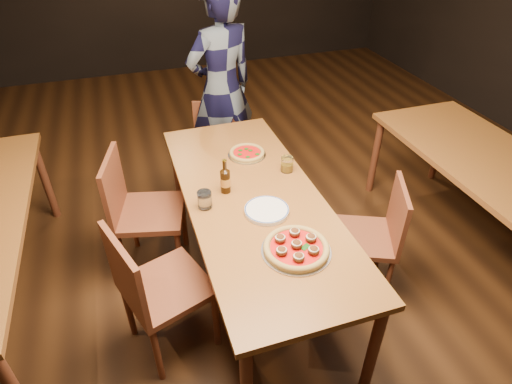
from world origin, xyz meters
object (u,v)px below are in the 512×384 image
object	(u,v)px
pizza_meatball	(296,248)
amber_glass	(287,164)
table_main	(253,206)
chair_main_sw	(150,212)
chair_main_nw	(167,286)
plate_stack	(267,211)
beer_bottle	(225,181)
water_glass	(205,200)
table_right	(499,175)
diner	(222,89)
chair_end	(213,150)
pizza_margherita	(247,153)
chair_main_e	(363,236)

from	to	relation	value
pizza_meatball	amber_glass	bearing A→B (deg)	72.05
table_main	chair_main_sw	bearing A→B (deg)	146.05
chair_main_nw	plate_stack	bearing A→B (deg)	-98.36
chair_main_nw	beer_bottle	xyz separation A→B (m)	(0.46, 0.39, 0.36)
beer_bottle	chair_main_nw	bearing A→B (deg)	-139.50
chair_main_sw	water_glass	bearing A→B (deg)	-129.00
table_main	chair_main_nw	distance (m)	0.70
table_right	beer_bottle	size ratio (longest dim) A/B	9.02
chair_main_nw	amber_glass	xyz separation A→B (m)	(0.90, 0.49, 0.33)
table_main	plate_stack	xyz separation A→B (m)	(0.03, -0.17, 0.08)
chair_main_sw	chair_main_nw	bearing A→B (deg)	-165.09
chair_main_sw	diner	xyz separation A→B (m)	(0.78, 0.99, 0.40)
water_glass	diner	world-z (taller)	diner
amber_glass	diner	xyz separation A→B (m)	(-0.13, 1.20, 0.07)
chair_end	pizza_margherita	xyz separation A→B (m)	(0.08, -0.74, 0.36)
table_right	diner	world-z (taller)	diner
chair_end	pizza_margherita	size ratio (longest dim) A/B	3.06
chair_end	amber_glass	xyz separation A→B (m)	(0.28, -1.01, 0.40)
chair_main_nw	diner	xyz separation A→B (m)	(0.77, 1.69, 0.40)
chair_main_sw	amber_glass	world-z (taller)	chair_main_sw
table_right	chair_main_nw	world-z (taller)	chair_main_nw
chair_main_sw	chair_main_e	bearing A→B (deg)	-101.99
pizza_margherita	water_glass	world-z (taller)	water_glass
chair_main_e	table_main	bearing A→B (deg)	-84.25
pizza_margherita	chair_main_sw	bearing A→B (deg)	-174.36
table_right	diner	xyz separation A→B (m)	(-1.53, 1.61, 0.19)
pizza_margherita	diner	xyz separation A→B (m)	(0.06, 0.92, 0.10)
table_right	diner	size ratio (longest dim) A/B	1.15
chair_main_nw	plate_stack	size ratio (longest dim) A/B	3.65
table_main	chair_main_e	xyz separation A→B (m)	(0.68, -0.22, -0.25)
table_right	pizza_margherita	size ratio (longest dim) A/B	7.55
pizza_meatball	diner	bearing A→B (deg)	86.86
chair_main_sw	diner	world-z (taller)	diner
table_main	pizza_margherita	bearing A→B (deg)	77.34
chair_main_nw	pizza_margherita	size ratio (longest dim) A/B	3.56
chair_main_e	table_right	bearing A→B (deg)	115.54
table_right	pizza_meatball	xyz separation A→B (m)	(-1.64, -0.32, 0.10)
chair_main_nw	chair_main_e	size ratio (longest dim) A/B	1.09
table_main	water_glass	xyz separation A→B (m)	(-0.30, -0.01, 0.12)
pizza_margherita	plate_stack	distance (m)	0.65
pizza_meatball	pizza_margherita	distance (m)	1.00
table_right	pizza_meatball	distance (m)	1.67
chair_end	diner	size ratio (longest dim) A/B	0.46
chair_main_nw	pizza_margherita	bearing A→B (deg)	-61.87
diner	water_glass	bearing A→B (deg)	53.69
chair_main_e	plate_stack	size ratio (longest dim) A/B	3.34
water_glass	diner	size ratio (longest dim) A/B	0.06
water_glass	amber_glass	size ratio (longest dim) A/B	1.04
chair_main_e	water_glass	xyz separation A→B (m)	(-0.98, 0.22, 0.37)
amber_glass	chair_main_e	bearing A→B (deg)	-49.10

